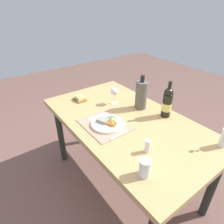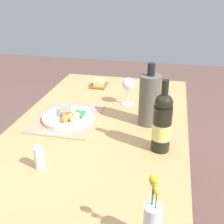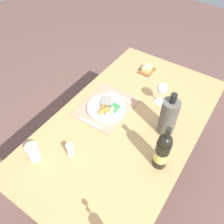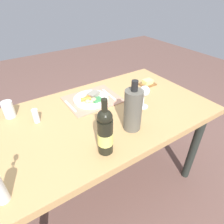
{
  "view_description": "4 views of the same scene",
  "coord_description": "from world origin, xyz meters",
  "px_view_note": "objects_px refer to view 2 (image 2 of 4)",
  "views": [
    {
      "loc": [
        1.04,
        -0.91,
        1.66
      ],
      "look_at": [
        -0.1,
        -0.07,
        0.83
      ],
      "focal_mm": 31.11,
      "sensor_mm": 36.0,
      "label": 1
    },
    {
      "loc": [
        1.23,
        0.33,
        1.46
      ],
      "look_at": [
        0.02,
        0.07,
        0.86
      ],
      "focal_mm": 45.74,
      "sensor_mm": 36.0,
      "label": 2
    },
    {
      "loc": [
        0.87,
        0.47,
        1.95
      ],
      "look_at": [
        0.06,
        -0.08,
        0.88
      ],
      "focal_mm": 37.47,
      "sensor_mm": 36.0,
      "label": 3
    },
    {
      "loc": [
        0.53,
        0.93,
        1.52
      ],
      "look_at": [
        -0.04,
        0.08,
        0.82
      ],
      "focal_mm": 30.7,
      "sensor_mm": 36.0,
      "label": 4
    }
  ],
  "objects_px": {
    "knife": "(54,134)",
    "flower_vase": "(152,222)",
    "fork": "(78,107)",
    "cooler_bottle": "(149,99)",
    "salt_shaker": "(39,158)",
    "butter_dish": "(99,84)",
    "dining_table": "(100,140)",
    "wine_bottle": "(162,123)",
    "wine_glass": "(128,85)",
    "dinner_plate": "(68,117)"
  },
  "relations": [
    {
      "from": "salt_shaker",
      "to": "wine_bottle",
      "type": "bearing_deg",
      "value": 117.2
    },
    {
      "from": "fork",
      "to": "flower_vase",
      "type": "height_order",
      "value": "flower_vase"
    },
    {
      "from": "knife",
      "to": "dinner_plate",
      "type": "bearing_deg",
      "value": 173.8
    },
    {
      "from": "dining_table",
      "to": "wine_glass",
      "type": "bearing_deg",
      "value": 161.59
    },
    {
      "from": "butter_dish",
      "to": "flower_vase",
      "type": "height_order",
      "value": "flower_vase"
    },
    {
      "from": "knife",
      "to": "cooler_bottle",
      "type": "distance_m",
      "value": 0.49
    },
    {
      "from": "dinner_plate",
      "to": "flower_vase",
      "type": "relative_size",
      "value": 1.11
    },
    {
      "from": "flower_vase",
      "to": "wine_bottle",
      "type": "bearing_deg",
      "value": -179.48
    },
    {
      "from": "cooler_bottle",
      "to": "flower_vase",
      "type": "bearing_deg",
      "value": 6.21
    },
    {
      "from": "wine_bottle",
      "to": "butter_dish",
      "type": "height_order",
      "value": "wine_bottle"
    },
    {
      "from": "dining_table",
      "to": "wine_glass",
      "type": "xyz_separation_m",
      "value": [
        -0.29,
        0.1,
        0.21
      ]
    },
    {
      "from": "knife",
      "to": "butter_dish",
      "type": "xyz_separation_m",
      "value": [
        -0.69,
        0.04,
        0.01
      ]
    },
    {
      "from": "dining_table",
      "to": "salt_shaker",
      "type": "xyz_separation_m",
      "value": [
        0.39,
        -0.14,
        0.13
      ]
    },
    {
      "from": "dining_table",
      "to": "salt_shaker",
      "type": "height_order",
      "value": "salt_shaker"
    },
    {
      "from": "fork",
      "to": "knife",
      "type": "relative_size",
      "value": 1.12
    },
    {
      "from": "flower_vase",
      "to": "knife",
      "type": "bearing_deg",
      "value": -135.34
    },
    {
      "from": "dining_table",
      "to": "cooler_bottle",
      "type": "bearing_deg",
      "value": 107.84
    },
    {
      "from": "wine_glass",
      "to": "butter_dish",
      "type": "bearing_deg",
      "value": -137.02
    },
    {
      "from": "cooler_bottle",
      "to": "salt_shaker",
      "type": "distance_m",
      "value": 0.61
    },
    {
      "from": "knife",
      "to": "wine_glass",
      "type": "relative_size",
      "value": 1.04
    },
    {
      "from": "butter_dish",
      "to": "flower_vase",
      "type": "xyz_separation_m",
      "value": [
        1.2,
        0.46,
        0.06
      ]
    },
    {
      "from": "knife",
      "to": "salt_shaker",
      "type": "xyz_separation_m",
      "value": [
        0.25,
        0.04,
        0.04
      ]
    },
    {
      "from": "salt_shaker",
      "to": "flower_vase",
      "type": "distance_m",
      "value": 0.53
    },
    {
      "from": "butter_dish",
      "to": "knife",
      "type": "bearing_deg",
      "value": -3.34
    },
    {
      "from": "fork",
      "to": "salt_shaker",
      "type": "distance_m",
      "value": 0.57
    },
    {
      "from": "dinner_plate",
      "to": "knife",
      "type": "distance_m",
      "value": 0.16
    },
    {
      "from": "cooler_bottle",
      "to": "fork",
      "type": "bearing_deg",
      "value": -103.22
    },
    {
      "from": "fork",
      "to": "salt_shaker",
      "type": "xyz_separation_m",
      "value": [
        0.56,
        0.03,
        0.04
      ]
    },
    {
      "from": "knife",
      "to": "cooler_bottle",
      "type": "relative_size",
      "value": 0.54
    },
    {
      "from": "dining_table",
      "to": "flower_vase",
      "type": "height_order",
      "value": "flower_vase"
    },
    {
      "from": "cooler_bottle",
      "to": "butter_dish",
      "type": "xyz_separation_m",
      "value": [
        -0.47,
        -0.38,
        -0.11
      ]
    },
    {
      "from": "dining_table",
      "to": "knife",
      "type": "xyz_separation_m",
      "value": [
        0.15,
        -0.19,
        0.09
      ]
    },
    {
      "from": "salt_shaker",
      "to": "dining_table",
      "type": "bearing_deg",
      "value": 160.2
    },
    {
      "from": "cooler_bottle",
      "to": "salt_shaker",
      "type": "xyz_separation_m",
      "value": [
        0.47,
        -0.38,
        -0.09
      ]
    },
    {
      "from": "knife",
      "to": "flower_vase",
      "type": "xyz_separation_m",
      "value": [
        0.51,
        0.5,
        0.07
      ]
    },
    {
      "from": "dining_table",
      "to": "flower_vase",
      "type": "bearing_deg",
      "value": 25.88
    },
    {
      "from": "dinner_plate",
      "to": "salt_shaker",
      "type": "bearing_deg",
      "value": 4.71
    },
    {
      "from": "wine_glass",
      "to": "flower_vase",
      "type": "distance_m",
      "value": 0.97
    },
    {
      "from": "wine_bottle",
      "to": "wine_glass",
      "type": "bearing_deg",
      "value": -154.25
    },
    {
      "from": "knife",
      "to": "wine_glass",
      "type": "distance_m",
      "value": 0.53
    },
    {
      "from": "dining_table",
      "to": "wine_bottle",
      "type": "bearing_deg",
      "value": 63.2
    },
    {
      "from": "wine_glass",
      "to": "flower_vase",
      "type": "height_order",
      "value": "flower_vase"
    },
    {
      "from": "dinner_plate",
      "to": "flower_vase",
      "type": "bearing_deg",
      "value": 36.16
    },
    {
      "from": "dinner_plate",
      "to": "knife",
      "type": "bearing_deg",
      "value": -3.81
    },
    {
      "from": "salt_shaker",
      "to": "dinner_plate",
      "type": "bearing_deg",
      "value": -175.29
    },
    {
      "from": "fork",
      "to": "butter_dish",
      "type": "distance_m",
      "value": 0.38
    },
    {
      "from": "wine_bottle",
      "to": "flower_vase",
      "type": "xyz_separation_m",
      "value": [
        0.5,
        0.0,
        -0.05
      ]
    },
    {
      "from": "fork",
      "to": "knife",
      "type": "distance_m",
      "value": 0.32
    },
    {
      "from": "dinner_plate",
      "to": "wine_glass",
      "type": "distance_m",
      "value": 0.4
    },
    {
      "from": "salt_shaker",
      "to": "knife",
      "type": "bearing_deg",
      "value": -169.69
    }
  ]
}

